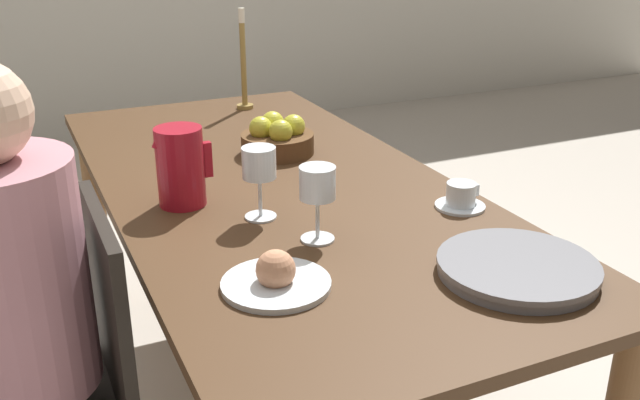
# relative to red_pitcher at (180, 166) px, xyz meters

# --- Properties ---
(dining_table) EXTENTS (0.86, 1.87, 0.76)m
(dining_table) POSITION_rel_red_pitcher_xyz_m (0.26, 0.05, -0.20)
(dining_table) COLOR #472D19
(dining_table) RESTS_ON ground_plane
(red_pitcher) EXTENTS (0.14, 0.11, 0.19)m
(red_pitcher) POSITION_rel_red_pitcher_xyz_m (0.00, 0.00, 0.00)
(red_pitcher) COLOR #A31423
(red_pitcher) RESTS_ON dining_table
(wine_glass_water) EXTENTS (0.08, 0.08, 0.17)m
(wine_glass_water) POSITION_rel_red_pitcher_xyz_m (0.14, -0.16, 0.03)
(wine_glass_water) COLOR white
(wine_glass_water) RESTS_ON dining_table
(wine_glass_juice) EXTENTS (0.08, 0.08, 0.17)m
(wine_glass_juice) POSITION_rel_red_pitcher_xyz_m (0.21, -0.32, 0.02)
(wine_glass_juice) COLOR white
(wine_glass_juice) RESTS_ON dining_table
(teacup_near_person) EXTENTS (0.12, 0.12, 0.06)m
(teacup_near_person) POSITION_rel_red_pitcher_xyz_m (0.60, -0.30, -0.07)
(teacup_near_person) COLOR silver
(teacup_near_person) RESTS_ON dining_table
(serving_tray) EXTENTS (0.31, 0.31, 0.03)m
(serving_tray) POSITION_rel_red_pitcher_xyz_m (0.50, -0.63, -0.08)
(serving_tray) COLOR gray
(serving_tray) RESTS_ON dining_table
(bread_plate) EXTENTS (0.21, 0.21, 0.08)m
(bread_plate) POSITION_rel_red_pitcher_xyz_m (0.05, -0.48, -0.08)
(bread_plate) COLOR silver
(bread_plate) RESTS_ON dining_table
(fruit_bowl) EXTENTS (0.21, 0.21, 0.11)m
(fruit_bowl) POSITION_rel_red_pitcher_xyz_m (0.35, 0.27, -0.05)
(fruit_bowl) COLOR brown
(fruit_bowl) RESTS_ON dining_table
(candlestick_tall) EXTENTS (0.06, 0.06, 0.35)m
(candlestick_tall) POSITION_rel_red_pitcher_xyz_m (0.44, 0.81, 0.04)
(candlestick_tall) COLOR olive
(candlestick_tall) RESTS_ON dining_table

